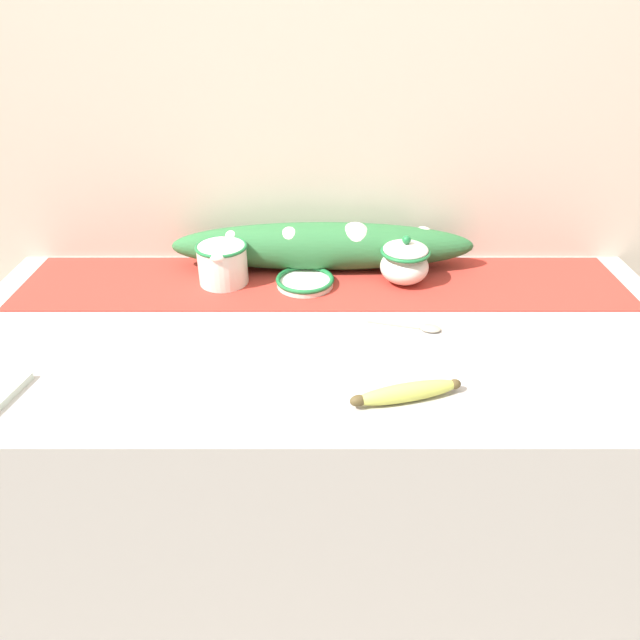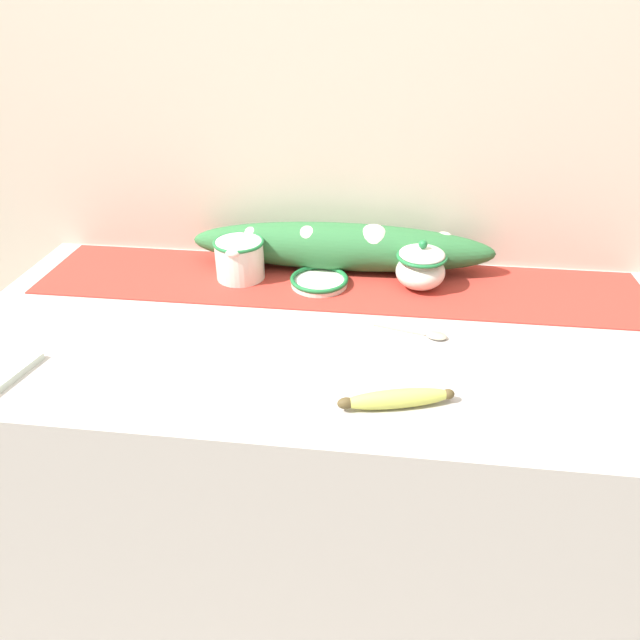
% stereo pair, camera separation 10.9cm
% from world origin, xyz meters
% --- Properties ---
extents(ground_plane, '(12.00, 12.00, 0.00)m').
position_xyz_m(ground_plane, '(0.00, 0.00, 0.00)').
color(ground_plane, gray).
extents(countertop, '(1.52, 0.69, 0.91)m').
position_xyz_m(countertop, '(0.00, 0.00, 0.46)').
color(countertop, '#B7B2AD').
rests_on(countertop, ground_plane).
extents(back_wall, '(2.32, 0.04, 2.40)m').
position_xyz_m(back_wall, '(0.00, 0.37, 1.20)').
color(back_wall, beige).
rests_on(back_wall, ground_plane).
extents(table_runner, '(1.39, 0.27, 0.00)m').
position_xyz_m(table_runner, '(0.00, 0.20, 0.92)').
color(table_runner, '#B23328').
rests_on(table_runner, countertop).
extents(cream_pitcher, '(0.12, 0.14, 0.10)m').
position_xyz_m(cream_pitcher, '(-0.23, 0.20, 0.97)').
color(cream_pitcher, white).
rests_on(cream_pitcher, countertop).
extents(sugar_bowl, '(0.11, 0.11, 0.12)m').
position_xyz_m(sugar_bowl, '(0.19, 0.20, 0.97)').
color(sugar_bowl, white).
rests_on(sugar_bowl, countertop).
extents(small_dish, '(0.13, 0.13, 0.02)m').
position_xyz_m(small_dish, '(-0.04, 0.18, 0.93)').
color(small_dish, white).
rests_on(small_dish, countertop).
extents(banana, '(0.20, 0.08, 0.03)m').
position_xyz_m(banana, '(0.14, -0.23, 0.93)').
color(banana, '#CCD156').
rests_on(banana, countertop).
extents(spoon, '(0.15, 0.05, 0.01)m').
position_xyz_m(spoon, '(0.21, -0.01, 0.92)').
color(spoon, '#A89E89').
rests_on(spoon, countertop).
extents(poinsettia_garland, '(0.73, 0.12, 0.12)m').
position_xyz_m(poinsettia_garland, '(0.00, 0.28, 0.98)').
color(poinsettia_garland, '#2D6B38').
rests_on(poinsettia_garland, countertop).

